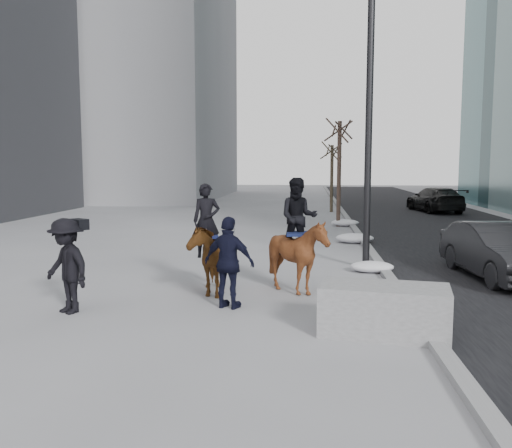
# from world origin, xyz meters

# --- Properties ---
(ground) EXTENTS (120.00, 120.00, 0.00)m
(ground) POSITION_xyz_m (0.00, 0.00, 0.00)
(ground) COLOR gray
(ground) RESTS_ON ground
(road) EXTENTS (8.00, 90.00, 0.01)m
(road) POSITION_xyz_m (7.00, 10.00, 0.01)
(road) COLOR black
(road) RESTS_ON ground
(curb) EXTENTS (0.25, 90.00, 0.12)m
(curb) POSITION_xyz_m (3.00, 10.00, 0.06)
(curb) COLOR gray
(curb) RESTS_ON ground
(planter) EXTENTS (2.16, 1.35, 0.81)m
(planter) POSITION_xyz_m (2.30, -1.23, 0.40)
(planter) COLOR gray
(planter) RESTS_ON ground
(car_near) EXTENTS (1.85, 4.17, 1.33)m
(car_near) POSITION_xyz_m (5.59, 3.36, 0.67)
(car_near) COLOR black
(car_near) RESTS_ON ground
(car_far) EXTENTS (2.73, 5.11, 1.41)m
(car_far) POSITION_xyz_m (8.27, 21.72, 0.70)
(car_far) COLOR black
(car_far) RESTS_ON ground
(tree_near) EXTENTS (1.20, 1.20, 5.06)m
(tree_near) POSITION_xyz_m (2.40, 13.94, 2.53)
(tree_near) COLOR #372720
(tree_near) RESTS_ON ground
(tree_far) EXTENTS (1.20, 1.20, 4.19)m
(tree_far) POSITION_xyz_m (2.40, 21.12, 2.10)
(tree_far) COLOR #392F22
(tree_far) RESTS_ON ground
(mounted_left) EXTENTS (1.20, 1.93, 2.32)m
(mounted_left) POSITION_xyz_m (-1.10, 1.38, 0.86)
(mounted_left) COLOR #4C2C0F
(mounted_left) RESTS_ON ground
(mounted_right) EXTENTS (1.31, 1.47, 2.45)m
(mounted_right) POSITION_xyz_m (0.87, 1.45, 0.98)
(mounted_right) COLOR #49200E
(mounted_right) RESTS_ON ground
(feeder) EXTENTS (1.11, 1.01, 1.75)m
(feeder) POSITION_xyz_m (-0.41, 0.13, 0.88)
(feeder) COLOR black
(feeder) RESTS_ON ground
(camera_crew) EXTENTS (1.31, 1.16, 1.75)m
(camera_crew) POSITION_xyz_m (-3.33, -0.47, 0.89)
(camera_crew) COLOR black
(camera_crew) RESTS_ON ground
(lamppost) EXTENTS (0.25, 0.96, 9.09)m
(lamppost) POSITION_xyz_m (2.60, 4.35, 4.99)
(lamppost) COLOR black
(lamppost) RESTS_ON ground
(snow_piles) EXTENTS (1.31, 10.90, 0.33)m
(snow_piles) POSITION_xyz_m (2.70, 9.41, 0.16)
(snow_piles) COLOR silver
(snow_piles) RESTS_ON ground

